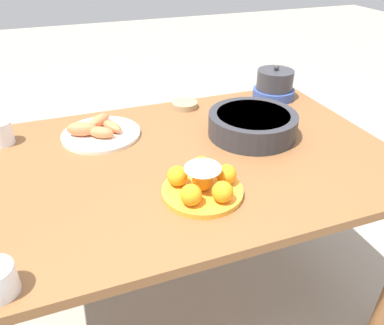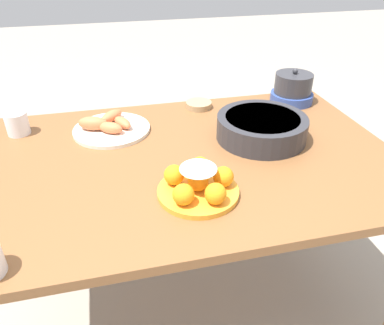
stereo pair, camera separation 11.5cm
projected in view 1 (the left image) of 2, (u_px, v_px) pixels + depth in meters
name	position (u px, v px, depth m)	size (l,w,h in m)	color
ground_plane	(185.00, 299.00, 1.65)	(12.00, 12.00, 0.00)	#9E9384
dining_table	(183.00, 178.00, 1.31)	(1.42, 0.93, 0.73)	brown
cake_plate	(203.00, 183.00, 1.06)	(0.24, 0.24, 0.10)	gold
serving_bowl	(252.00, 124.00, 1.37)	(0.32, 0.32, 0.09)	#2D2D33
sauce_bowl	(185.00, 105.00, 1.60)	(0.11, 0.11, 0.03)	tan
seafood_platter	(99.00, 131.00, 1.37)	(0.29, 0.29, 0.07)	silver
cup_far	(0.00, 133.00, 1.31)	(0.08, 0.08, 0.08)	white
warming_pot	(274.00, 85.00, 1.67)	(0.18, 0.18, 0.15)	#334C99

